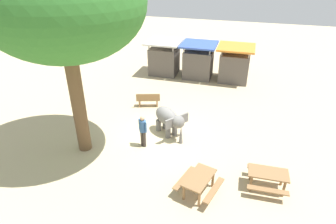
{
  "coord_description": "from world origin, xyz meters",
  "views": [
    {
      "loc": [
        3.8,
        -11.46,
        8.09
      ],
      "look_at": [
        0.13,
        1.28,
        0.8
      ],
      "focal_mm": 30.85,
      "sensor_mm": 36.0,
      "label": 1
    }
  ],
  "objects_px": {
    "shade_tree_main": "(61,3)",
    "market_stall_blue": "(198,62)",
    "elephant": "(169,119)",
    "picnic_table_far": "(268,176)",
    "wooden_bench": "(148,99)",
    "picnic_table_near": "(199,181)",
    "market_stall_white": "(164,59)",
    "market_stall_orange": "(234,66)",
    "person_handler": "(143,129)"
  },
  "relations": [
    {
      "from": "market_stall_orange",
      "to": "picnic_table_near",
      "type": "bearing_deg",
      "value": -91.44
    },
    {
      "from": "market_stall_blue",
      "to": "wooden_bench",
      "type": "bearing_deg",
      "value": -109.21
    },
    {
      "from": "shade_tree_main",
      "to": "picnic_table_far",
      "type": "relative_size",
      "value": 5.7
    },
    {
      "from": "person_handler",
      "to": "picnic_table_far",
      "type": "distance_m",
      "value": 5.77
    },
    {
      "from": "picnic_table_far",
      "to": "elephant",
      "type": "bearing_deg",
      "value": -31.13
    },
    {
      "from": "shade_tree_main",
      "to": "wooden_bench",
      "type": "xyz_separation_m",
      "value": [
        1.46,
        4.81,
        -6.04
      ]
    },
    {
      "from": "market_stall_white",
      "to": "market_stall_orange",
      "type": "distance_m",
      "value": 5.2
    },
    {
      "from": "elephant",
      "to": "market_stall_orange",
      "type": "xyz_separation_m",
      "value": [
        2.51,
        8.13,
        0.24
      ]
    },
    {
      "from": "market_stall_blue",
      "to": "picnic_table_near",
      "type": "bearing_deg",
      "value": -78.91
    },
    {
      "from": "shade_tree_main",
      "to": "picnic_table_far",
      "type": "height_order",
      "value": "shade_tree_main"
    },
    {
      "from": "person_handler",
      "to": "market_stall_orange",
      "type": "bearing_deg",
      "value": 7.07
    },
    {
      "from": "elephant",
      "to": "market_stall_white",
      "type": "height_order",
      "value": "market_stall_white"
    },
    {
      "from": "picnic_table_near",
      "to": "market_stall_orange",
      "type": "xyz_separation_m",
      "value": [
        0.3,
        11.76,
        0.55
      ]
    },
    {
      "from": "shade_tree_main",
      "to": "market_stall_blue",
      "type": "height_order",
      "value": "shade_tree_main"
    },
    {
      "from": "shade_tree_main",
      "to": "market_stall_white",
      "type": "xyz_separation_m",
      "value": [
        0.79,
        10.36,
        -5.37
      ]
    },
    {
      "from": "person_handler",
      "to": "picnic_table_far",
      "type": "height_order",
      "value": "person_handler"
    },
    {
      "from": "elephant",
      "to": "market_stall_blue",
      "type": "height_order",
      "value": "market_stall_blue"
    },
    {
      "from": "market_stall_orange",
      "to": "wooden_bench",
      "type": "bearing_deg",
      "value": -129.25
    },
    {
      "from": "market_stall_white",
      "to": "market_stall_orange",
      "type": "xyz_separation_m",
      "value": [
        5.2,
        0.0,
        0.0
      ]
    },
    {
      "from": "shade_tree_main",
      "to": "picnic_table_near",
      "type": "height_order",
      "value": "shade_tree_main"
    },
    {
      "from": "elephant",
      "to": "picnic_table_far",
      "type": "bearing_deg",
      "value": 7.97
    },
    {
      "from": "shade_tree_main",
      "to": "market_stall_white",
      "type": "relative_size",
      "value": 3.5
    },
    {
      "from": "elephant",
      "to": "market_stall_white",
      "type": "distance_m",
      "value": 8.57
    },
    {
      "from": "picnic_table_far",
      "to": "market_stall_orange",
      "type": "height_order",
      "value": "market_stall_orange"
    },
    {
      "from": "picnic_table_near",
      "to": "shade_tree_main",
      "type": "bearing_deg",
      "value": 91.88
    },
    {
      "from": "picnic_table_near",
      "to": "market_stall_white",
      "type": "bearing_deg",
      "value": 38.37
    },
    {
      "from": "picnic_table_far",
      "to": "market_stall_white",
      "type": "distance_m",
      "value": 13.08
    },
    {
      "from": "wooden_bench",
      "to": "market_stall_white",
      "type": "bearing_deg",
      "value": 79.6
    },
    {
      "from": "picnic_table_far",
      "to": "person_handler",
      "type": "bearing_deg",
      "value": -15.24
    },
    {
      "from": "market_stall_white",
      "to": "market_stall_blue",
      "type": "height_order",
      "value": "same"
    },
    {
      "from": "elephant",
      "to": "picnic_table_far",
      "type": "xyz_separation_m",
      "value": [
        4.7,
        -2.64,
        -0.32
      ]
    },
    {
      "from": "market_stall_orange",
      "to": "person_handler",
      "type": "bearing_deg",
      "value": -109.83
    },
    {
      "from": "person_handler",
      "to": "market_stall_blue",
      "type": "xyz_separation_m",
      "value": [
        0.8,
        9.43,
        0.19
      ]
    },
    {
      "from": "wooden_bench",
      "to": "market_stall_white",
      "type": "relative_size",
      "value": 0.58
    },
    {
      "from": "elephant",
      "to": "person_handler",
      "type": "xyz_separation_m",
      "value": [
        -0.9,
        -1.3,
        0.04
      ]
    },
    {
      "from": "picnic_table_far",
      "to": "market_stall_white",
      "type": "relative_size",
      "value": 0.61
    },
    {
      "from": "elephant",
      "to": "market_stall_blue",
      "type": "xyz_separation_m",
      "value": [
        -0.09,
        8.13,
        0.24
      ]
    },
    {
      "from": "elephant",
      "to": "picnic_table_far",
      "type": "height_order",
      "value": "elephant"
    },
    {
      "from": "wooden_bench",
      "to": "market_stall_white",
      "type": "distance_m",
      "value": 5.63
    },
    {
      "from": "person_handler",
      "to": "market_stall_white",
      "type": "xyz_separation_m",
      "value": [
        -1.8,
        9.43,
        0.19
      ]
    },
    {
      "from": "wooden_bench",
      "to": "market_stall_orange",
      "type": "distance_m",
      "value": 7.19
    },
    {
      "from": "shade_tree_main",
      "to": "picnic_table_far",
      "type": "distance_m",
      "value": 10.12
    },
    {
      "from": "elephant",
      "to": "person_handler",
      "type": "height_order",
      "value": "person_handler"
    },
    {
      "from": "wooden_bench",
      "to": "picnic_table_far",
      "type": "distance_m",
      "value": 8.52
    },
    {
      "from": "market_stall_white",
      "to": "market_stall_orange",
      "type": "height_order",
      "value": "same"
    },
    {
      "from": "shade_tree_main",
      "to": "picnic_table_far",
      "type": "xyz_separation_m",
      "value": [
        8.19,
        -0.41,
        -5.93
      ]
    },
    {
      "from": "shade_tree_main",
      "to": "market_stall_orange",
      "type": "xyz_separation_m",
      "value": [
        5.99,
        10.36,
        -5.37
      ]
    },
    {
      "from": "market_stall_blue",
      "to": "market_stall_orange",
      "type": "xyz_separation_m",
      "value": [
        2.6,
        0.0,
        0.0
      ]
    },
    {
      "from": "wooden_bench",
      "to": "picnic_table_near",
      "type": "xyz_separation_m",
      "value": [
        4.24,
        -6.22,
        0.12
      ]
    },
    {
      "from": "market_stall_blue",
      "to": "market_stall_orange",
      "type": "bearing_deg",
      "value": 0.0
    }
  ]
}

